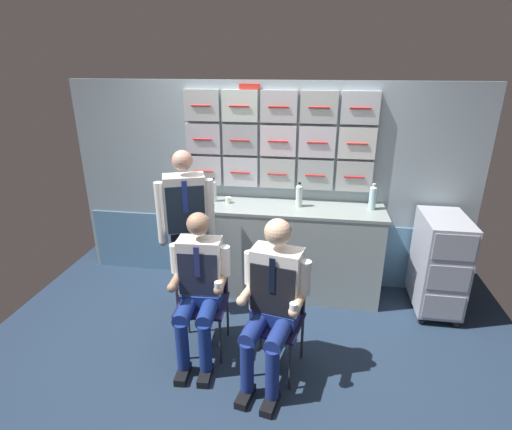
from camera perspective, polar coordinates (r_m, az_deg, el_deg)
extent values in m
cube|color=#202F45|center=(3.56, -0.99, -19.90)|extent=(4.80, 4.80, 0.04)
cube|color=#91A4AE|center=(4.24, 2.03, 4.05)|extent=(4.20, 0.06, 2.15)
cube|color=#5A87AE|center=(4.48, 1.85, -4.96)|extent=(4.12, 0.01, 0.70)
cube|color=silver|center=(4.27, -7.30, 6.35)|extent=(0.36, 0.06, 0.31)
cylinder|color=red|center=(4.24, -7.44, 6.22)|extent=(0.20, 0.01, 0.01)
cube|color=silver|center=(4.18, -2.19, 6.19)|extent=(0.36, 0.06, 0.31)
cylinder|color=red|center=(4.15, -2.29, 6.06)|extent=(0.20, 0.01, 0.01)
cube|color=#B7BEBC|center=(4.13, 3.09, 5.98)|extent=(0.36, 0.06, 0.31)
cylinder|color=red|center=(4.09, 3.04, 5.85)|extent=(0.20, 0.01, 0.01)
cube|color=#AEB7B9|center=(4.11, 8.46, 5.72)|extent=(0.36, 0.06, 0.31)
cylinder|color=red|center=(4.08, 8.45, 5.58)|extent=(0.20, 0.01, 0.01)
cube|color=#B5B8B9|center=(4.13, 13.82, 5.40)|extent=(0.36, 0.06, 0.31)
cylinder|color=red|center=(4.09, 13.86, 5.26)|extent=(0.20, 0.01, 0.01)
cube|color=#BBB6C2|center=(4.20, -7.51, 10.75)|extent=(0.36, 0.06, 0.31)
cylinder|color=red|center=(4.16, -7.65, 10.65)|extent=(0.20, 0.01, 0.01)
cube|color=#AAAEB6|center=(4.11, -2.25, 10.68)|extent=(0.36, 0.06, 0.31)
cylinder|color=red|center=(4.07, -2.35, 10.59)|extent=(0.20, 0.01, 0.01)
cube|color=silver|center=(4.06, 3.18, 10.53)|extent=(0.36, 0.06, 0.31)
cylinder|color=red|center=(4.02, 3.13, 10.43)|extent=(0.20, 0.01, 0.01)
cube|color=silver|center=(4.04, 8.71, 10.27)|extent=(0.36, 0.06, 0.31)
cylinder|color=red|center=(4.00, 8.71, 10.17)|extent=(0.20, 0.01, 0.01)
cube|color=silver|center=(4.06, 14.23, 9.93)|extent=(0.36, 0.06, 0.31)
cylinder|color=red|center=(4.02, 14.27, 9.82)|extent=(0.20, 0.01, 0.01)
cube|color=#B3B8B8|center=(4.15, -7.74, 15.27)|extent=(0.36, 0.06, 0.31)
cylinder|color=red|center=(4.12, -7.88, 15.21)|extent=(0.20, 0.01, 0.01)
cube|color=silver|center=(4.06, -2.32, 15.31)|extent=(0.36, 0.06, 0.31)
cylinder|color=red|center=(4.03, -2.43, 15.25)|extent=(0.20, 0.01, 0.01)
cube|color=#BBB8BC|center=(4.01, 3.28, 15.21)|extent=(0.36, 0.06, 0.31)
cylinder|color=red|center=(3.97, 3.23, 15.16)|extent=(0.20, 0.01, 0.01)
cube|color=#AAB1AE|center=(3.99, 8.98, 14.97)|extent=(0.36, 0.06, 0.31)
cylinder|color=red|center=(3.95, 8.98, 14.91)|extent=(0.20, 0.01, 0.01)
cube|color=#B7BEC2|center=(4.01, 14.66, 14.59)|extent=(0.36, 0.06, 0.31)
cylinder|color=red|center=(3.97, 14.71, 14.53)|extent=(0.20, 0.01, 0.01)
cube|color=red|center=(4.04, -0.94, 17.87)|extent=(0.20, 0.02, 0.05)
cube|color=#94A19D|center=(4.18, 4.27, -5.24)|extent=(1.89, 0.52, 0.93)
cube|color=gray|center=(3.99, 4.45, 0.97)|extent=(1.93, 0.53, 0.03)
sphere|color=black|center=(4.20, 22.51, -13.68)|extent=(0.07, 0.07, 0.07)
sphere|color=black|center=(4.29, 26.63, -13.62)|extent=(0.07, 0.07, 0.07)
sphere|color=black|center=(4.65, 21.03, -9.87)|extent=(0.07, 0.07, 0.07)
sphere|color=black|center=(4.73, 24.74, -9.90)|extent=(0.07, 0.07, 0.07)
cube|color=#A5A9B5|center=(4.23, 24.66, -6.08)|extent=(0.40, 0.64, 0.91)
cube|color=#9194A0|center=(4.10, 25.16, -11.89)|extent=(0.35, 0.01, 0.24)
cube|color=#9194A0|center=(3.96, 25.84, -8.19)|extent=(0.35, 0.01, 0.24)
cube|color=#9194A0|center=(3.83, 26.55, -4.22)|extent=(0.35, 0.01, 0.24)
cylinder|color=#28282D|center=(3.80, 26.77, -2.28)|extent=(0.32, 0.02, 0.02)
cylinder|color=#2D2D33|center=(3.46, -11.24, -16.97)|extent=(0.02, 0.02, 0.42)
cylinder|color=#2D2D33|center=(3.38, -5.10, -17.58)|extent=(0.02, 0.02, 0.42)
cylinder|color=#2D2D33|center=(3.74, -9.68, -13.63)|extent=(0.02, 0.02, 0.42)
cylinder|color=#2D2D33|center=(3.67, -4.06, -14.09)|extent=(0.02, 0.02, 0.42)
cube|color=#19173F|center=(3.43, -7.70, -12.57)|extent=(0.42, 0.42, 0.02)
cube|color=#19173F|center=(3.48, -7.18, -7.95)|extent=(0.37, 0.05, 0.40)
cylinder|color=#2D2D33|center=(3.51, -10.11, -7.83)|extent=(0.02, 0.02, 0.40)
cylinder|color=#2D2D33|center=(3.44, -4.25, -8.21)|extent=(0.02, 0.02, 0.40)
cube|color=black|center=(3.42, -10.37, -21.39)|extent=(0.10, 0.22, 0.06)
cube|color=black|center=(3.38, -7.24, -21.75)|extent=(0.10, 0.22, 0.06)
cylinder|color=navy|center=(3.29, -10.46, -17.91)|extent=(0.10, 0.10, 0.41)
cylinder|color=navy|center=(3.25, -7.28, -18.25)|extent=(0.10, 0.10, 0.41)
cylinder|color=navy|center=(3.29, -9.95, -13.10)|extent=(0.15, 0.37, 0.13)
cylinder|color=navy|center=(3.25, -6.83, -13.37)|extent=(0.15, 0.37, 0.13)
cube|color=navy|center=(3.39, -7.76, -11.57)|extent=(0.33, 0.22, 0.12)
cube|color=white|center=(3.26, -7.93, -7.11)|extent=(0.35, 0.21, 0.46)
cube|color=#1E2539|center=(3.20, -8.30, -8.52)|extent=(0.32, 0.03, 0.37)
cube|color=navy|center=(3.13, -8.45, -6.70)|extent=(0.04, 0.01, 0.26)
cylinder|color=white|center=(3.29, -11.41, -6.11)|extent=(0.08, 0.08, 0.25)
cylinder|color=#9E7A5F|center=(3.27, -11.40, -9.19)|extent=(0.08, 0.23, 0.07)
sphere|color=#9E7A5F|center=(3.18, -11.92, -10.11)|extent=(0.08, 0.08, 0.08)
cylinder|color=white|center=(3.20, -4.44, -6.53)|extent=(0.08, 0.08, 0.25)
cylinder|color=#9E7A5F|center=(3.18, -5.04, -9.66)|extent=(0.08, 0.23, 0.07)
sphere|color=#9E7A5F|center=(3.10, -5.39, -10.62)|extent=(0.08, 0.08, 0.08)
cylinder|color=silver|center=(3.08, -5.41, -9.99)|extent=(0.06, 0.06, 0.06)
sphere|color=#9E7A5F|center=(3.11, -8.26, -1.26)|extent=(0.18, 0.18, 0.18)
ellipsoid|color=gray|center=(3.12, -8.22, -0.89)|extent=(0.19, 0.17, 0.13)
cylinder|color=#2D2D33|center=(3.25, -1.58, -19.36)|extent=(0.02, 0.02, 0.42)
cylinder|color=#2D2D33|center=(3.17, 4.90, -20.78)|extent=(0.02, 0.02, 0.42)
cylinder|color=#2D2D33|center=(3.51, 0.69, -15.79)|extent=(0.02, 0.02, 0.42)
cylinder|color=#2D2D33|center=(3.44, 6.61, -16.95)|extent=(0.02, 0.02, 0.42)
cube|color=#19173F|center=(3.20, 2.72, -15.12)|extent=(0.47, 0.47, 0.02)
cube|color=#19173F|center=(3.24, 3.84, -10.22)|extent=(0.37, 0.10, 0.40)
cylinder|color=#2D2D33|center=(3.27, 0.73, -9.76)|extent=(0.02, 0.02, 0.40)
cylinder|color=#2D2D33|center=(3.19, 6.94, -10.84)|extent=(0.02, 0.02, 0.40)
cube|color=black|center=(3.21, -1.54, -24.42)|extent=(0.13, 0.23, 0.06)
cube|color=black|center=(3.16, 2.02, -25.28)|extent=(0.13, 0.23, 0.06)
cylinder|color=navy|center=(3.07, -1.29, -20.86)|extent=(0.10, 0.10, 0.41)
cylinder|color=navy|center=(3.03, 2.34, -21.69)|extent=(0.10, 0.10, 0.41)
cylinder|color=navy|center=(3.06, -0.07, -15.67)|extent=(0.21, 0.41, 0.13)
cylinder|color=navy|center=(3.01, 3.49, -16.40)|extent=(0.21, 0.41, 0.13)
cube|color=navy|center=(3.16, 2.75, -14.08)|extent=(0.38, 0.27, 0.12)
cube|color=white|center=(3.01, 2.97, -9.12)|extent=(0.40, 0.28, 0.49)
cube|color=black|center=(2.94, 2.31, -10.76)|extent=(0.33, 0.08, 0.39)
cube|color=black|center=(2.87, 2.30, -8.68)|extent=(0.04, 0.02, 0.28)
cylinder|color=white|center=(3.05, -0.89, -7.55)|extent=(0.08, 0.08, 0.27)
cylinder|color=#DDB48F|center=(3.03, -1.29, -11.09)|extent=(0.12, 0.25, 0.07)
sphere|color=#DDB48F|center=(2.94, -2.10, -12.17)|extent=(0.08, 0.08, 0.08)
cylinder|color=white|center=(2.94, 7.02, -8.89)|extent=(0.08, 0.08, 0.27)
cylinder|color=#DDB48F|center=(2.93, 5.97, -12.45)|extent=(0.12, 0.25, 0.07)
sphere|color=#DDB48F|center=(2.84, 5.38, -13.62)|extent=(0.08, 0.08, 0.08)
cylinder|color=white|center=(2.82, 5.41, -12.95)|extent=(0.06, 0.06, 0.06)
sphere|color=#DDB48F|center=(2.84, 3.11, -2.42)|extent=(0.19, 0.19, 0.19)
ellipsoid|color=gray|center=(2.84, 3.21, -1.99)|extent=(0.22, 0.21, 0.14)
cube|color=black|center=(4.08, -10.49, -13.40)|extent=(0.17, 0.26, 0.06)
cube|color=black|center=(4.09, -7.62, -13.18)|extent=(0.17, 0.26, 0.06)
cylinder|color=black|center=(3.88, -10.79, -7.72)|extent=(0.12, 0.12, 0.83)
cylinder|color=black|center=(3.88, -8.12, -7.51)|extent=(0.12, 0.12, 0.83)
cube|color=white|center=(3.61, -10.08, 1.73)|extent=(0.41, 0.32, 0.51)
cube|color=#1A2737|center=(3.52, -9.98, 0.69)|extent=(0.31, 0.13, 0.43)
cube|color=navy|center=(3.47, -10.10, 2.53)|extent=(0.04, 0.02, 0.28)
cylinder|color=white|center=(3.64, -13.44, 0.30)|extent=(0.08, 0.08, 0.56)
sphere|color=tan|center=(3.74, -13.08, -3.74)|extent=(0.08, 0.08, 0.08)
cylinder|color=white|center=(3.64, -6.58, 0.80)|extent=(0.08, 0.08, 0.56)
sphere|color=tan|center=(3.75, -6.40, -3.24)|extent=(0.08, 0.08, 0.08)
sphere|color=tan|center=(3.50, -10.48, 7.66)|extent=(0.18, 0.18, 0.18)
ellipsoid|color=brown|center=(3.51, -10.51, 7.96)|extent=(0.22, 0.21, 0.13)
cylinder|color=#AEDADE|center=(4.04, 16.30, 2.26)|extent=(0.07, 0.07, 0.22)
cone|color=#AEDADE|center=(4.00, 16.48, 3.90)|extent=(0.07, 0.07, 0.02)
cylinder|color=silver|center=(3.99, 16.51, 4.20)|extent=(0.03, 0.03, 0.02)
cylinder|color=silver|center=(3.98, 6.17, 2.65)|extent=(0.07, 0.07, 0.21)
cone|color=silver|center=(3.94, 6.24, 4.23)|extent=(0.07, 0.07, 0.02)
cylinder|color=black|center=(3.94, 6.25, 4.54)|extent=(0.03, 0.03, 0.02)
cylinder|color=silver|center=(4.13, -6.05, 3.34)|extent=(0.06, 0.06, 0.20)
cone|color=silver|center=(4.10, -6.11, 4.86)|extent=(0.06, 0.06, 0.02)
cylinder|color=black|center=(4.09, -6.13, 5.15)|extent=(0.03, 0.03, 0.02)
cylinder|color=white|center=(4.09, -3.98, 2.15)|extent=(0.06, 0.06, 0.06)
cylinder|color=#382114|center=(4.08, -3.99, 2.47)|extent=(0.05, 0.05, 0.01)
cylinder|color=silver|center=(4.05, -6.96, 1.90)|extent=(0.07, 0.07, 0.07)
cylinder|color=#382114|center=(4.04, -6.97, 2.27)|extent=(0.06, 0.06, 0.01)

